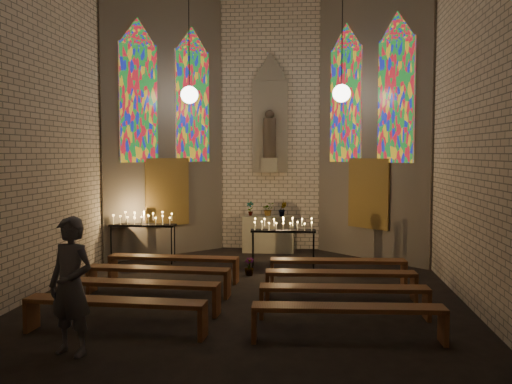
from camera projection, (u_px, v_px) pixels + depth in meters
The scene contains 18 objects.
floor at pixel (245, 304), 10.38m from camera, with size 12.00×12.00×0.00m, color black.
room at pixel (262, 112), 13.47m from camera, with size 8.22×12.43×7.00m.
altar at pixel (269, 234), 15.76m from camera, with size 1.40×0.60×1.00m, color #AFAA8F.
flower_vase_left at pixel (250, 209), 15.78m from camera, with size 0.21×0.14×0.40m, color #4C723F.
flower_vase_center at pixel (268, 209), 15.76m from camera, with size 0.33×0.29×0.37m, color #4C723F.
flower_vase_right at pixel (283, 209), 15.59m from camera, with size 0.22×0.18×0.40m, color #4C723F.
aisle_flower_pot at pixel (249, 267), 12.76m from camera, with size 0.22×0.22×0.39m, color #4C723F.
votive_stand_left at pixel (143, 222), 14.19m from camera, with size 1.64×0.39×1.20m.
votive_stand_right at pixel (283, 227), 13.55m from camera, with size 1.56×0.44×1.13m.
pew_left_0 at pixel (173, 261), 12.18m from camera, with size 2.81×0.53×0.54m.
pew_right_0 at pixel (338, 264), 11.83m from camera, with size 2.81×0.53×0.54m.
pew_left_1 at pixel (158, 273), 10.99m from camera, with size 2.81×0.53×0.54m.
pew_right_1 at pixel (340, 277), 10.64m from camera, with size 2.81×0.53×0.54m.
pew_left_2 at pixel (139, 287), 9.80m from camera, with size 2.81×0.53×0.54m.
pew_right_2 at pixel (344, 292), 9.45m from camera, with size 2.81×0.53×0.54m.
pew_left_3 at pixel (115, 306), 8.61m from camera, with size 2.81×0.53×0.54m.
pew_right_3 at pixel (348, 312), 8.26m from camera, with size 2.81×0.53×0.54m.
visitor at pixel (71, 286), 7.73m from camera, with size 0.69×0.45×1.89m, color #4B4B55.
Camera 1 is at (1.23, -10.14, 2.76)m, focal length 40.00 mm.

